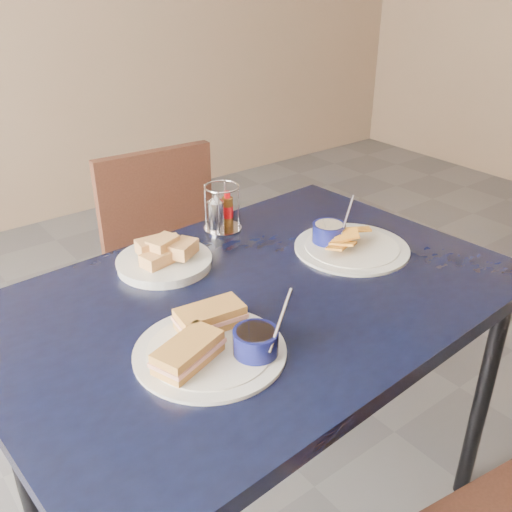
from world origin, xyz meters
TOP-DOWN VIEW (x-y plane):
  - ground at (0.00, 0.00)m, footprint 6.00×6.00m
  - dining_table at (-0.19, 0.05)m, footprint 1.29×0.90m
  - chair_far at (-0.06, 0.71)m, footprint 0.45×0.43m
  - sandwich_plate at (-0.40, -0.08)m, footprint 0.32×0.31m
  - plantain_plate at (0.14, 0.09)m, footprint 0.31×0.31m
  - bread_basket at (-0.30, 0.29)m, footprint 0.24×0.24m
  - condiment_caddy at (-0.06, 0.39)m, footprint 0.11×0.11m

SIDE VIEW (x-z plane):
  - ground at x=0.00m, z-range 0.00..0.00m
  - chair_far at x=-0.06m, z-range 0.06..0.94m
  - dining_table at x=-0.19m, z-range 0.31..1.06m
  - plantain_plate at x=0.14m, z-range 0.71..0.83m
  - sandwich_plate at x=-0.40m, z-range 0.71..0.83m
  - bread_basket at x=-0.30m, z-range 0.73..0.81m
  - condiment_caddy at x=-0.06m, z-range 0.74..0.87m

